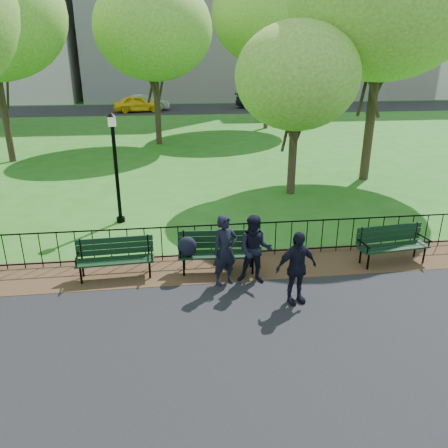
{
  "coord_description": "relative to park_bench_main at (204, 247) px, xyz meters",
  "views": [
    {
      "loc": [
        -1.55,
        -7.73,
        4.68
      ],
      "look_at": [
        -0.35,
        1.5,
        1.09
      ],
      "focal_mm": 35.0,
      "sensor_mm": 36.0,
      "label": 1
    }
  ],
  "objects": [
    {
      "name": "sedan_dark",
      "position": [
        8.35,
        33.67,
        0.07
      ],
      "size": [
        4.83,
        2.01,
        1.39
      ],
      "primitive_type": "imported",
      "rotation": [
        0.0,
        0.0,
        1.56
      ],
      "color": "black",
      "rests_on": "far_street"
    },
    {
      "name": "park_bench_left_a",
      "position": [
        -1.98,
        0.08,
        -0.09
      ],
      "size": [
        1.73,
        0.62,
        0.97
      ],
      "rotation": [
        0.0,
        0.0,
        0.05
      ],
      "color": "black",
      "rests_on": "ground"
    },
    {
      "name": "person_left",
      "position": [
        0.41,
        -0.6,
        0.16
      ],
      "size": [
        0.67,
        0.56,
        1.57
      ],
      "primitive_type": "imported",
      "rotation": [
        0.0,
        0.0,
        0.36
      ],
      "color": "black",
      "rests_on": "asphalt_path"
    },
    {
      "name": "tree_far_e",
      "position": [
        6.1,
        21.06,
        6.53
      ],
      "size": [
        7.41,
        7.41,
        10.33
      ],
      "color": "#2D2116",
      "rests_on": "ground"
    },
    {
      "name": "tree_near_e",
      "position": [
        3.66,
        5.82,
        3.4
      ],
      "size": [
        4.18,
        4.18,
        5.82
      ],
      "color": "#2D2116",
      "rests_on": "ground"
    },
    {
      "name": "tree_far_c",
      "position": [
        -1.17,
        16.12,
        5.36
      ],
      "size": [
        6.21,
        6.21,
        8.65
      ],
      "color": "#2D2116",
      "rests_on": "ground"
    },
    {
      "name": "dirt_strip",
      "position": [
        0.84,
        0.21,
        -0.63
      ],
      "size": [
        60.0,
        1.6,
        0.01
      ],
      "primitive_type": "cube",
      "color": "#3C2B18",
      "rests_on": "ground"
    },
    {
      "name": "taxi",
      "position": [
        -3.19,
        31.61,
        0.09
      ],
      "size": [
        4.37,
        2.16,
        1.43
      ],
      "primitive_type": "imported",
      "rotation": [
        0.0,
        0.0,
        1.68
      ],
      "color": "yellow",
      "rests_on": "far_street"
    },
    {
      "name": "park_bench_right_a",
      "position": [
        4.51,
        -0.02,
        -0.08
      ],
      "size": [
        1.77,
        0.72,
        0.98
      ],
      "rotation": [
        0.0,
        0.0,
        0.11
      ],
      "color": "black",
      "rests_on": "ground"
    },
    {
      "name": "far_street",
      "position": [
        0.84,
        33.71,
        -0.63
      ],
      "size": [
        70.0,
        9.0,
        0.01
      ],
      "primitive_type": "cube",
      "color": "black",
      "rests_on": "ground"
    },
    {
      "name": "lamppost",
      "position": [
        -2.21,
        3.62,
        1.11
      ],
      "size": [
        0.29,
        0.29,
        3.22
      ],
      "color": "black",
      "rests_on": "ground"
    },
    {
      "name": "asphalt_path",
      "position": [
        0.84,
        -4.69,
        -0.63
      ],
      "size": [
        60.0,
        9.2,
        0.01
      ],
      "primitive_type": "cube",
      "color": "black",
      "rests_on": "ground"
    },
    {
      "name": "park_bench_main",
      "position": [
        0.0,
        0.0,
        0.0
      ],
      "size": [
        1.84,
        0.68,
        1.02
      ],
      "rotation": [
        0.0,
        0.0,
        -0.07
      ],
      "color": "black",
      "rests_on": "ground"
    },
    {
      "name": "ground",
      "position": [
        0.84,
        -1.29,
        -0.64
      ],
      "size": [
        120.0,
        120.0,
        0.0
      ],
      "primitive_type": "plane",
      "color": "#276119"
    },
    {
      "name": "person_right",
      "position": [
        1.71,
        -1.54,
        0.13
      ],
      "size": [
        0.95,
        0.57,
        1.52
      ],
      "primitive_type": "imported",
      "rotation": [
        0.0,
        0.0,
        0.25
      ],
      "color": "black",
      "rests_on": "asphalt_path"
    },
    {
      "name": "iron_fence",
      "position": [
        0.84,
        0.71,
        -0.14
      ],
      "size": [
        24.06,
        0.06,
        1.0
      ],
      "color": "black",
      "rests_on": "ground"
    },
    {
      "name": "person_mid",
      "position": [
        1.06,
        -0.62,
        0.14
      ],
      "size": [
        0.82,
        0.56,
        1.55
      ],
      "primitive_type": "imported",
      "rotation": [
        0.0,
        0.0,
        -0.25
      ],
      "color": "black",
      "rests_on": "asphalt_path"
    },
    {
      "name": "sedan_silver",
      "position": [
        -2.64,
        32.72,
        0.1
      ],
      "size": [
        4.57,
        2.13,
        1.45
      ],
      "primitive_type": "imported",
      "rotation": [
        0.0,
        0.0,
        1.71
      ],
      "color": "#989A9F",
      "rests_on": "far_street"
    }
  ]
}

